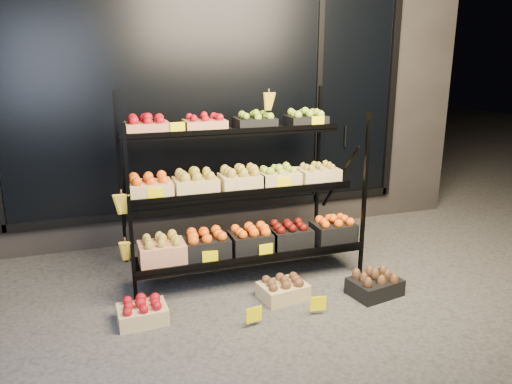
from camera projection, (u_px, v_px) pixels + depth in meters
name	position (u px, v px, depth m)	size (l,w,h in m)	color
ground	(263.00, 298.00, 4.19)	(24.00, 24.00, 0.00)	#514F4C
building	(193.00, 73.00, 6.08)	(6.00, 2.08, 3.50)	#2D2826
display_rack	(240.00, 190.00, 4.52)	(2.18, 1.02, 1.75)	black
tag_floor_a	(254.00, 319.00, 3.74)	(0.13, 0.01, 0.12)	#FEEB00
tag_floor_b	(318.00, 308.00, 3.90)	(0.13, 0.01, 0.12)	#FEEB00
floor_crate_left	(142.00, 311.00, 3.80)	(0.38, 0.28, 0.19)	#DCBF7F
floor_crate_midright	(283.00, 288.00, 4.17)	(0.42, 0.33, 0.20)	#DCBF7F
floor_crate_right	(375.00, 284.00, 4.23)	(0.46, 0.38, 0.21)	black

